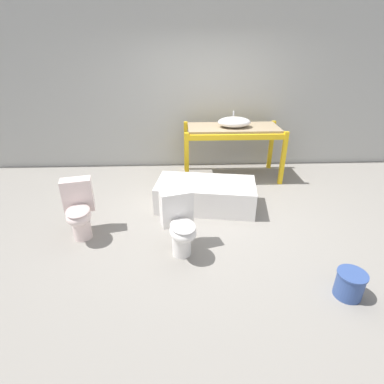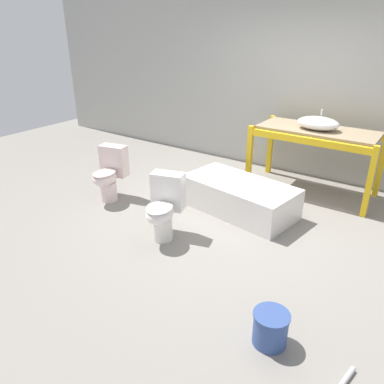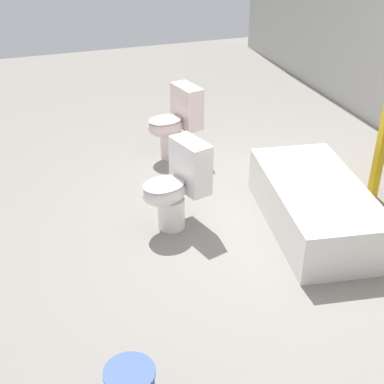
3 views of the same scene
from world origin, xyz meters
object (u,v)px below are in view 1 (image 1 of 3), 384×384
sink_basin (234,122)px  toilet_near (79,209)px  bathtub_main (206,193)px  bucket_white (350,284)px  toilet_far (180,224)px

sink_basin → toilet_near: bearing=-141.0°
bathtub_main → toilet_near: (-1.65, -0.69, 0.15)m
bucket_white → sink_basin: bearing=103.3°
sink_basin → toilet_near: sink_basin is taller
bathtub_main → toilet_far: (-0.39, -1.07, 0.15)m
sink_basin → bathtub_main: (-0.57, -1.11, -0.79)m
bathtub_main → toilet_near: toilet_near is taller
toilet_far → bucket_white: (1.65, -0.78, -0.24)m
toilet_near → bucket_white: (2.92, -1.16, -0.24)m
toilet_far → toilet_near: bearing=146.9°
sink_basin → bucket_white: bearing=-76.7°
toilet_near → sink_basin: bearing=25.9°
bucket_white → toilet_near: bearing=158.3°
bathtub_main → toilet_near: 1.80m
sink_basin → toilet_near: (-2.22, -1.80, -0.64)m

